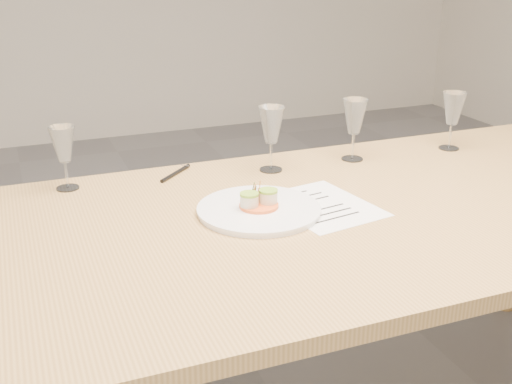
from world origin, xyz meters
name	(u,v)px	position (x,y,z in m)	size (l,w,h in m)	color
dining_table	(312,237)	(0.00, 0.00, 0.68)	(2.40, 1.00, 0.75)	tan
dinner_plate	(259,208)	(-0.13, 0.05, 0.76)	(0.32, 0.32, 0.08)	white
recipe_sheet	(322,206)	(0.04, 0.04, 0.75)	(0.28, 0.33, 0.00)	white
ballpoint_pen	(176,173)	(-0.25, 0.41, 0.76)	(0.12, 0.12, 0.01)	black
wine_glass_1	(63,146)	(-0.56, 0.41, 0.88)	(0.07, 0.07, 0.18)	white
wine_glass_2	(271,126)	(0.03, 0.35, 0.89)	(0.08, 0.08, 0.20)	white
wine_glass_3	(355,118)	(0.31, 0.35, 0.89)	(0.08, 0.08, 0.20)	white
wine_glass_4	(453,110)	(0.67, 0.33, 0.88)	(0.08, 0.08, 0.19)	white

